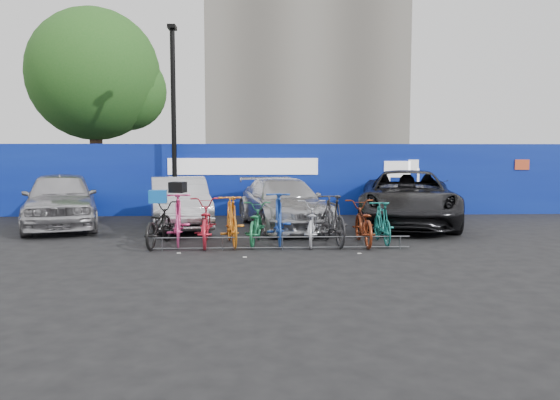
{
  "coord_description": "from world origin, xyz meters",
  "views": [
    {
      "loc": [
        -0.56,
        -12.33,
        2.13
      ],
      "look_at": [
        0.06,
        2.0,
        0.86
      ],
      "focal_mm": 35.0,
      "sensor_mm": 36.0,
      "label": 1
    }
  ],
  "objects": [
    {
      "name": "bike_8",
      "position": [
        1.88,
        0.01,
        0.5
      ],
      "size": [
        0.69,
        1.92,
        1.0
      ],
      "primitive_type": "imported",
      "rotation": [
        0.0,
        0.0,
        3.13
      ],
      "color": "maroon",
      "rests_on": "ground"
    },
    {
      "name": "bike_7",
      "position": [
        1.2,
        0.04,
        0.59
      ],
      "size": [
        0.79,
        2.0,
        1.17
      ],
      "primitive_type": "imported",
      "rotation": [
        0.0,
        0.0,
        3.27
      ],
      "color": "#28272A",
      "rests_on": "ground"
    },
    {
      "name": "car_0",
      "position": [
        -6.06,
        3.17,
        0.8
      ],
      "size": [
        3.22,
        5.05,
        1.6
      ],
      "primitive_type": "imported",
      "rotation": [
        0.0,
        0.0,
        0.31
      ],
      "color": "#A6A5A9",
      "rests_on": "ground"
    },
    {
      "name": "bike_2",
      "position": [
        -1.74,
        0.09,
        0.53
      ],
      "size": [
        0.83,
        2.05,
        1.05
      ],
      "primitive_type": "imported",
      "rotation": [
        0.0,
        0.0,
        3.21
      ],
      "color": "#B21E2E",
      "rests_on": "ground"
    },
    {
      "name": "bike_9",
      "position": [
        2.35,
        0.09,
        0.5
      ],
      "size": [
        0.48,
        1.66,
        1.0
      ],
      "primitive_type": "imported",
      "rotation": [
        0.0,
        0.0,
        3.13
      ],
      "color": "#176E66",
      "rests_on": "ground"
    },
    {
      "name": "bike_1",
      "position": [
        -2.36,
        0.17,
        0.6
      ],
      "size": [
        0.81,
        2.06,
        1.2
      ],
      "primitive_type": "imported",
      "rotation": [
        0.0,
        0.0,
        3.27
      ],
      "color": "#EB4289",
      "rests_on": "ground"
    },
    {
      "name": "bike_rack",
      "position": [
        -0.0,
        -0.6,
        0.16
      ],
      "size": [
        5.6,
        0.03,
        0.3
      ],
      "color": "#595B60",
      "rests_on": "ground"
    },
    {
      "name": "bike_4",
      "position": [
        -0.6,
        0.17,
        0.47
      ],
      "size": [
        0.82,
        1.86,
        0.95
      ],
      "primitive_type": "imported",
      "rotation": [
        0.0,
        0.0,
        3.03
      ],
      "color": "#1F7043",
      "rests_on": "ground"
    },
    {
      "name": "bike_3",
      "position": [
        -1.13,
        0.04,
        0.57
      ],
      "size": [
        0.82,
        1.97,
        1.15
      ],
      "primitive_type": "imported",
      "rotation": [
        0.0,
        0.0,
        3.29
      ],
      "color": "orange",
      "rests_on": "ground"
    },
    {
      "name": "cargo_topcase",
      "position": [
        -2.36,
        0.17,
        1.33
      ],
      "size": [
        0.41,
        0.38,
        0.25
      ],
      "primitive_type": "cube",
      "rotation": [
        0.0,
        0.0,
        -0.29
      ],
      "color": "black",
      "rests_on": "bike_1"
    },
    {
      "name": "car_2",
      "position": [
        0.19,
        2.97,
        0.69
      ],
      "size": [
        2.89,
        5.06,
        1.38
      ],
      "primitive_type": "imported",
      "rotation": [
        0.0,
        0.0,
        0.21
      ],
      "color": "#B0B1B5",
      "rests_on": "ground"
    },
    {
      "name": "car_1",
      "position": [
        -2.74,
        3.06,
        0.71
      ],
      "size": [
        2.35,
        4.52,
        1.42
      ],
      "primitive_type": "imported",
      "rotation": [
        0.0,
        0.0,
        0.21
      ],
      "color": "silver",
      "rests_on": "ground"
    },
    {
      "name": "bike_6",
      "position": [
        0.7,
        0.1,
        0.49
      ],
      "size": [
        0.89,
        1.95,
        0.99
      ],
      "primitive_type": "imported",
      "rotation": [
        0.0,
        0.0,
        3.02
      ],
      "color": "#B6B7BF",
      "rests_on": "ground"
    },
    {
      "name": "lamppost",
      "position": [
        -3.2,
        5.4,
        3.27
      ],
      "size": [
        0.25,
        0.5,
        6.11
      ],
      "color": "black",
      "rests_on": "ground"
    },
    {
      "name": "bike_0",
      "position": [
        -2.79,
        0.04,
        0.49
      ],
      "size": [
        0.85,
        1.93,
        0.99
      ],
      "primitive_type": "imported",
      "rotation": [
        0.0,
        0.0,
        3.03
      ],
      "color": "black",
      "rests_on": "ground"
    },
    {
      "name": "hoarding",
      "position": [
        0.01,
        6.0,
        1.2
      ],
      "size": [
        22.0,
        0.18,
        2.4
      ],
      "color": "navy",
      "rests_on": "ground"
    },
    {
      "name": "car_3",
      "position": [
        3.82,
        3.25,
        0.8
      ],
      "size": [
        3.9,
        6.2,
        1.6
      ],
      "primitive_type": "imported",
      "rotation": [
        0.0,
        0.0,
        -0.23
      ],
      "color": "black",
      "rests_on": "ground"
    },
    {
      "name": "bike_5",
      "position": [
        -0.05,
        0.2,
        0.61
      ],
      "size": [
        0.58,
        2.02,
        1.21
      ],
      "primitive_type": "imported",
      "rotation": [
        0.0,
        0.0,
        3.14
      ],
      "color": "#1C41A3",
      "rests_on": "ground"
    },
    {
      "name": "ground",
      "position": [
        0.0,
        0.0,
        0.0
      ],
      "size": [
        100.0,
        100.0,
        0.0
      ],
      "primitive_type": "plane",
      "color": "black",
      "rests_on": "ground"
    },
    {
      "name": "tree",
      "position": [
        -6.77,
        10.06,
        5.07
      ],
      "size": [
        5.4,
        5.2,
        7.8
      ],
      "color": "#382314",
      "rests_on": "ground"
    },
    {
      "name": "cargo_crate",
      "position": [
        -2.79,
        0.04,
        1.13
      ],
      "size": [
        0.42,
        0.34,
        0.28
      ],
      "primitive_type": "cube",
      "rotation": [
        0.0,
        0.0,
        0.1
      ],
      "color": "#0E58B2",
      "rests_on": "bike_0"
    }
  ]
}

